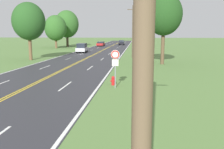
# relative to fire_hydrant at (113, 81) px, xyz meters

# --- Properties ---
(fire_hydrant) EXTENTS (0.41, 0.25, 0.67)m
(fire_hydrant) POSITION_rel_fire_hydrant_xyz_m (0.00, 0.00, 0.00)
(fire_hydrant) COLOR red
(fire_hydrant) RESTS_ON ground
(traffic_sign) EXTENTS (0.60, 0.10, 2.62)m
(traffic_sign) POSITION_rel_fire_hydrant_xyz_m (0.24, -0.93, 1.64)
(traffic_sign) COLOR gray
(traffic_sign) RESTS_ON ground
(utility_pole_midground) EXTENTS (1.80, 0.24, 7.86)m
(utility_pole_midground) POSITION_rel_fire_hydrant_xyz_m (0.98, 19.99, 3.74)
(utility_pole_midground) COLOR brown
(utility_pole_midground) RESTS_ON ground
(utility_pole_far) EXTENTS (1.80, 0.24, 7.58)m
(utility_pole_far) POSITION_rel_fire_hydrant_xyz_m (1.87, 54.17, 3.60)
(utility_pole_far) COLOR brown
(utility_pole_far) RESTS_ON ground
(tree_left_verge) EXTENTS (4.32, 4.32, 8.42)m
(tree_left_verge) POSITION_rel_fire_hydrant_xyz_m (4.77, 12.45, 5.56)
(tree_left_verge) COLOR brown
(tree_left_verge) RESTS_ON ground
(tree_behind_sign) EXTENTS (6.50, 6.50, 9.97)m
(tree_behind_sign) POSITION_rel_fire_hydrant_xyz_m (-17.80, 48.32, 5.87)
(tree_behind_sign) COLOR #473828
(tree_behind_sign) RESTS_ON ground
(tree_mid_treeline) EXTENTS (4.49, 4.49, 7.95)m
(tree_mid_treeline) POSITION_rel_fire_hydrant_xyz_m (-13.28, 15.20, 5.00)
(tree_mid_treeline) COLOR brown
(tree_mid_treeline) RESTS_ON ground
(tree_right_cluster) EXTENTS (5.46, 5.46, 8.16)m
(tree_right_cluster) POSITION_rel_fire_hydrant_xyz_m (-18.62, 41.25, 4.67)
(tree_right_cluster) COLOR brown
(tree_right_cluster) RESTS_ON ground
(car_silver_suv_approaching) EXTENTS (1.94, 3.98, 1.80)m
(car_silver_suv_approaching) POSITION_rel_fire_hydrant_xyz_m (-9.05, 28.67, 0.60)
(car_silver_suv_approaching) COLOR black
(car_silver_suv_approaching) RESTS_ON ground
(car_red_hatchback_mid_near) EXTENTS (1.98, 4.30, 1.33)m
(car_red_hatchback_mid_near) POSITION_rel_fire_hydrant_xyz_m (-8.97, 52.31, 0.38)
(car_red_hatchback_mid_near) COLOR black
(car_red_hatchback_mid_near) RESTS_ON ground
(car_black_sedan_mid_far) EXTENTS (1.81, 4.22, 1.50)m
(car_black_sedan_mid_far) POSITION_rel_fire_hydrant_xyz_m (-3.39, 60.16, 0.42)
(car_black_sedan_mid_far) COLOR black
(car_black_sedan_mid_far) RESTS_ON ground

